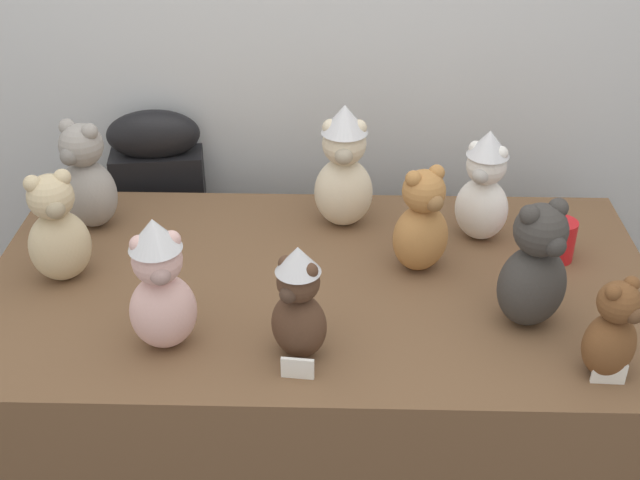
{
  "coord_description": "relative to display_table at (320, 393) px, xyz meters",
  "views": [
    {
      "loc": [
        0.04,
        -1.4,
        1.89
      ],
      "look_at": [
        0.0,
        0.25,
        0.86
      ],
      "focal_mm": 45.73,
      "sensor_mm": 36.0,
      "label": 1
    }
  ],
  "objects": [
    {
      "name": "instrument_case",
      "position": [
        -0.52,
        0.58,
        0.11
      ],
      "size": [
        0.29,
        0.15,
        0.95
      ],
      "rotation": [
        0.0,
        0.0,
        0.13
      ],
      "color": "black",
      "rests_on": "ground_plane"
    },
    {
      "name": "teddy_bear_charcoal",
      "position": [
        0.48,
        -0.15,
        0.52
      ],
      "size": [
        0.2,
        0.19,
        0.31
      ],
      "rotation": [
        0.0,
        0.0,
        0.44
      ],
      "color": "#383533",
      "rests_on": "display_table"
    },
    {
      "name": "teddy_bear_cream",
      "position": [
        0.06,
        0.28,
        0.54
      ],
      "size": [
        0.16,
        0.14,
        0.35
      ],
      "rotation": [
        0.0,
        0.0,
        -0.02
      ],
      "color": "beige",
      "rests_on": "display_table"
    },
    {
      "name": "party_cup_red",
      "position": [
        0.61,
        0.12,
        0.43
      ],
      "size": [
        0.08,
        0.08,
        0.11
      ],
      "primitive_type": "cylinder",
      "color": "red",
      "rests_on": "display_table"
    },
    {
      "name": "teddy_bear_chestnut",
      "position": [
        0.61,
        -0.32,
        0.48
      ],
      "size": [
        0.16,
        0.15,
        0.23
      ],
      "rotation": [
        0.0,
        0.0,
        0.6
      ],
      "color": "brown",
      "rests_on": "display_table"
    },
    {
      "name": "teddy_bear_snow",
      "position": [
        0.42,
        0.22,
        0.52
      ],
      "size": [
        0.18,
        0.17,
        0.31
      ],
      "rotation": [
        0.0,
        0.0,
        -0.47
      ],
      "color": "white",
      "rests_on": "display_table"
    },
    {
      "name": "teddy_bear_caramel",
      "position": [
        0.25,
        0.07,
        0.5
      ],
      "size": [
        0.19,
        0.18,
        0.28
      ],
      "rotation": [
        0.0,
        0.0,
        0.51
      ],
      "color": "#B27A42",
      "rests_on": "display_table"
    },
    {
      "name": "name_card_front_middle",
      "position": [
        -0.04,
        -0.36,
        0.4
      ],
      "size": [
        0.07,
        0.01,
        0.05
      ],
      "primitive_type": "cube",
      "rotation": [
        0.0,
        0.0,
        -0.1
      ],
      "color": "white",
      "rests_on": "display_table"
    },
    {
      "name": "teddy_bear_sand",
      "position": [
        -0.63,
        0.0,
        0.51
      ],
      "size": [
        0.19,
        0.18,
        0.29
      ],
      "rotation": [
        0.0,
        0.0,
        0.5
      ],
      "color": "#CCB78E",
      "rests_on": "display_table"
    },
    {
      "name": "teddy_bear_cocoa",
      "position": [
        -0.04,
        -0.28,
        0.5
      ],
      "size": [
        0.16,
        0.15,
        0.27
      ],
      "rotation": [
        0.0,
        0.0,
        -0.49
      ],
      "color": "#4C3323",
      "rests_on": "display_table"
    },
    {
      "name": "teddy_bear_ash",
      "position": [
        -0.63,
        0.26,
        0.51
      ],
      "size": [
        0.2,
        0.18,
        0.31
      ],
      "rotation": [
        0.0,
        0.0,
        -0.4
      ],
      "color": "gray",
      "rests_on": "display_table"
    },
    {
      "name": "teddy_bear_blush",
      "position": [
        -0.33,
        -0.25,
        0.53
      ],
      "size": [
        0.18,
        0.16,
        0.32
      ],
      "rotation": [
        0.0,
        0.0,
        0.3
      ],
      "color": "beige",
      "rests_on": "display_table"
    },
    {
      "name": "display_table",
      "position": [
        0.0,
        0.0,
        0.0
      ],
      "size": [
        1.66,
        0.89,
        0.74
      ],
      "primitive_type": "cube",
      "color": "brown",
      "rests_on": "ground_plane"
    },
    {
      "name": "name_card_front_left",
      "position": [
        0.61,
        -0.36,
        0.4
      ],
      "size": [
        0.07,
        0.01,
        0.05
      ],
      "primitive_type": "cube",
      "rotation": [
        0.0,
        0.0,
        -0.04
      ],
      "color": "white",
      "rests_on": "display_table"
    }
  ]
}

